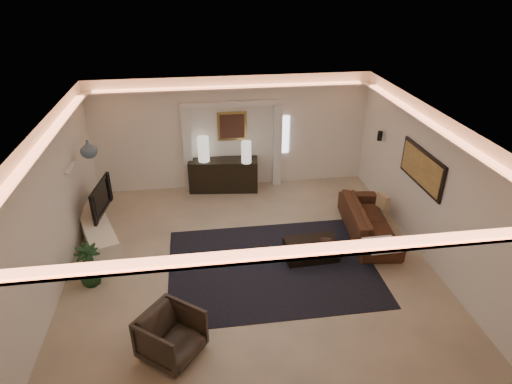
{
  "coord_description": "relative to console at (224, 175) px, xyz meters",
  "views": [
    {
      "loc": [
        -0.88,
        -7.0,
        5.27
      ],
      "look_at": [
        0.2,
        0.6,
        1.25
      ],
      "focal_mm": 30.61,
      "sensor_mm": 36.0,
      "label": 1
    }
  ],
  "objects": [
    {
      "name": "armchair",
      "position": [
        -1.19,
        -5.37,
        -0.02
      ],
      "size": [
        1.15,
        1.14,
        0.75
      ],
      "primitive_type": "imported",
      "rotation": [
        0.0,
        0.0,
        0.9
      ],
      "color": "black",
      "rests_on": "ground"
    },
    {
      "name": "cove_soffit",
      "position": [
        0.28,
        -3.24,
        2.22
      ],
      "size": [
        7.0,
        7.0,
        0.04
      ],
      "primitive_type": "cube",
      "color": "silver",
      "rests_on": "ceiling"
    },
    {
      "name": "wall_front",
      "position": [
        0.28,
        -6.74,
        1.05
      ],
      "size": [
        7.0,
        0.0,
        7.0
      ],
      "primitive_type": "plane",
      "rotation": [
        -1.57,
        0.0,
        0.0
      ],
      "color": "white",
      "rests_on": "ground"
    },
    {
      "name": "floor",
      "position": [
        0.28,
        -3.24,
        -0.4
      ],
      "size": [
        7.0,
        7.0,
        0.0
      ],
      "primitive_type": "plane",
      "color": "tan",
      "rests_on": "ground"
    },
    {
      "name": "wall_right",
      "position": [
        3.78,
        -3.24,
        1.05
      ],
      "size": [
        0.0,
        7.0,
        7.0
      ],
      "primitive_type": "plane",
      "rotation": [
        1.57,
        0.0,
        -1.57
      ],
      "color": "white",
      "rests_on": "ground"
    },
    {
      "name": "throw_blanket",
      "position": [
        2.72,
        -3.79,
        0.15
      ],
      "size": [
        0.63,
        0.52,
        0.07
      ],
      "primitive_type": "cube",
      "rotation": [
        0.0,
        0.0,
        0.03
      ],
      "color": "silver",
      "rests_on": "sofa"
    },
    {
      "name": "pilaster_left",
      "position": [
        -0.87,
        0.16,
        0.7
      ],
      "size": [
        0.22,
        0.2,
        2.2
      ],
      "primitive_type": "cube",
      "color": "silver",
      "rests_on": "ground"
    },
    {
      "name": "console",
      "position": [
        0.0,
        0.0,
        0.0
      ],
      "size": [
        1.81,
        0.75,
        0.88
      ],
      "primitive_type": "cube",
      "rotation": [
        0.0,
        0.0,
        -0.12
      ],
      "color": "black",
      "rests_on": "ground"
    },
    {
      "name": "pilaster_right",
      "position": [
        1.43,
        0.16,
        0.7
      ],
      "size": [
        0.22,
        0.2,
        2.2
      ],
      "primitive_type": "cube",
      "color": "silver",
      "rests_on": "ground"
    },
    {
      "name": "art_panel_gold",
      "position": [
        3.72,
        -2.94,
        1.3
      ],
      "size": [
        0.02,
        1.5,
        0.62
      ],
      "primitive_type": "cube",
      "color": "tan",
      "rests_on": "wall_right"
    },
    {
      "name": "alcove_header",
      "position": [
        0.28,
        0.16,
        1.85
      ],
      "size": [
        2.52,
        0.2,
        0.12
      ],
      "primitive_type": "cube",
      "color": "silver",
      "rests_on": "wall_back"
    },
    {
      "name": "ceiling",
      "position": [
        0.28,
        -3.24,
        2.5
      ],
      "size": [
        7.0,
        7.0,
        0.0
      ],
      "primitive_type": "plane",
      "rotation": [
        3.14,
        0.0,
        0.0
      ],
      "color": "white",
      "rests_on": "ground"
    },
    {
      "name": "area_rug",
      "position": [
        0.68,
        -3.44,
        -0.39
      ],
      "size": [
        4.0,
        3.0,
        0.01
      ],
      "primitive_type": "cube",
      "color": "black",
      "rests_on": "ground"
    },
    {
      "name": "sofa",
      "position": [
        2.97,
        -2.57,
        -0.07
      ],
      "size": [
        2.34,
        1.13,
        0.66
      ],
      "primitive_type": "imported",
      "rotation": [
        0.0,
        0.0,
        1.46
      ],
      "color": "black",
      "rests_on": "ground"
    },
    {
      "name": "daylight_slit",
      "position": [
        1.63,
        0.24,
        0.95
      ],
      "size": [
        0.25,
        0.03,
        1.0
      ],
      "primitive_type": "cube",
      "color": "white",
      "rests_on": "wall_back"
    },
    {
      "name": "art_panel_frame",
      "position": [
        3.75,
        -2.94,
        1.3
      ],
      "size": [
        0.04,
        1.64,
        0.74
      ],
      "primitive_type": "cube",
      "color": "black",
      "rests_on": "wall_right"
    },
    {
      "name": "painting_frame",
      "position": [
        0.28,
        0.23,
        1.25
      ],
      "size": [
        0.74,
        0.04,
        0.74
      ],
      "primitive_type": "cube",
      "color": "tan",
      "rests_on": "wall_back"
    },
    {
      "name": "lamp_left",
      "position": [
        -0.48,
        0.01,
        0.69
      ],
      "size": [
        0.35,
        0.35,
        0.63
      ],
      "primitive_type": "cylinder",
      "rotation": [
        0.0,
        0.0,
        0.25
      ],
      "color": "silver",
      "rests_on": "console"
    },
    {
      "name": "plant",
      "position": [
        -2.72,
        -3.46,
        0.01
      ],
      "size": [
        0.63,
        0.63,
        0.81
      ],
      "primitive_type": "imported",
      "rotation": [
        0.0,
        0.0,
        0.56
      ],
      "color": "#183619",
      "rests_on": "ground"
    },
    {
      "name": "ginger_jar",
      "position": [
        -2.87,
        -1.37,
        1.45
      ],
      "size": [
        0.38,
        0.38,
        0.37
      ],
      "primitive_type": "imported",
      "rotation": [
        0.0,
        0.0,
        0.09
      ],
      "color": "slate",
      "rests_on": "wall_niche"
    },
    {
      "name": "wall_left",
      "position": [
        -3.22,
        -3.24,
        1.05
      ],
      "size": [
        0.0,
        7.0,
        7.0
      ],
      "primitive_type": "plane",
      "rotation": [
        1.57,
        0.0,
        1.57
      ],
      "color": "white",
      "rests_on": "ground"
    },
    {
      "name": "tv",
      "position": [
        -2.87,
        -1.53,
        0.4
      ],
      "size": [
        1.22,
        0.32,
        0.7
      ],
      "primitive_type": "imported",
      "rotation": [
        0.0,
        0.0,
        1.44
      ],
      "color": "black",
      "rests_on": "media_ledge"
    },
    {
      "name": "bowl",
      "position": [
        1.72,
        -3.41,
        0.05
      ],
      "size": [
        0.36,
        0.36,
        0.07
      ],
      "primitive_type": "imported",
      "rotation": [
        0.0,
        0.0,
        -0.24
      ],
      "color": "black",
      "rests_on": "coffee_table"
    },
    {
      "name": "magazine",
      "position": [
        2.03,
        -3.56,
        0.02
      ],
      "size": [
        0.23,
        0.18,
        0.03
      ],
      "primitive_type": "cube",
      "rotation": [
        0.0,
        0.0,
        0.12
      ],
      "color": "#F0E6C1",
      "rests_on": "coffee_table"
    },
    {
      "name": "wall_niche",
      "position": [
        -3.16,
        -1.84,
        1.25
      ],
      "size": [
        0.1,
        0.55,
        0.04
      ],
      "primitive_type": "cube",
      "color": "silver",
      "rests_on": "wall_left"
    },
    {
      "name": "wall_sconce",
      "position": [
        3.66,
        -1.04,
        1.28
      ],
      "size": [
        0.12,
        0.12,
        0.22
      ],
      "primitive_type": "cylinder",
      "color": "black",
      "rests_on": "wall_right"
    },
    {
      "name": "coffee_table",
      "position": [
        1.5,
        -3.27,
        -0.2
      ],
      "size": [
        1.07,
        0.62,
        0.39
      ],
      "primitive_type": "cube",
      "rotation": [
        0.0,
        0.0,
        0.05
      ],
      "color": "black",
      "rests_on": "ground"
    },
    {
      "name": "painting_canvas",
      "position": [
        0.28,
        0.2,
        1.25
      ],
      "size": [
        0.62,
        0.02,
        0.62
      ],
      "primitive_type": "cube",
      "color": "#4C2D1E",
      "rests_on": "wall_back"
    },
    {
      "name": "wall_back",
      "position": [
        0.28,
        0.26,
        1.05
      ],
      "size": [
        7.0,
        0.0,
        7.0
      ],
      "primitive_type": "plane",
      "rotation": [
        1.57,
        0.0,
        0.0
      ],
      "color": "white",
      "rests_on": "ground"
    },
    {
      "name": "throw_pillow",
      "position": [
        3.42,
        -2.17,
        0.15
      ],
      "size": [
        0.18,
        0.36,
        0.34
      ],
      "primitive_type": "cube",
      "rotation": [
        0.0,
        0.0,
        0.23
      ],
      "color": "tan",
      "rests_on": "sofa"
    },
    {
      "name": "media_ledge",
      "position": [
        -2.87,
        -1.95,
        -0.18
      ],
      "size": [
        1.25,
        2.18,
        0.4
      ],
      "primitive_type": "cube",
      "rotation": [
        0.0,
        0.0,
        0.36
      ],
      "color": "white",
      "rests_on": "ground"
    },
    {
      "name": "lamp_right",
      "position": [
        0.57,
        -0.24,
        0.69
      ],
      "size": [
        0.29,
        0.29,
        0.56
      ],
      "primitive_type": "cylinder",
      "rotation": [
        0.0,
        0.0,
        -0.2
      ],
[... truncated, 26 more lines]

